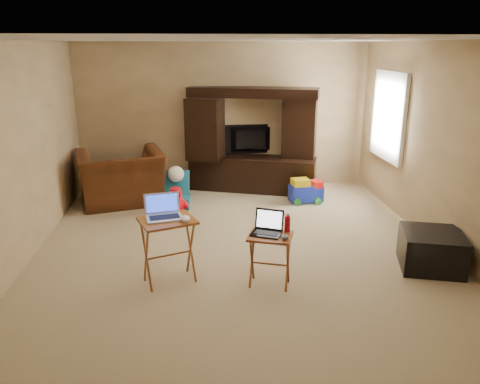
{
  "coord_description": "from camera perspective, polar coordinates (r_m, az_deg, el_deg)",
  "views": [
    {
      "loc": [
        -0.5,
        -5.39,
        2.44
      ],
      "look_at": [
        0.0,
        -0.2,
        0.8
      ],
      "focal_mm": 35.0,
      "sensor_mm": 36.0,
      "label": 1
    }
  ],
  "objects": [
    {
      "name": "recliner",
      "position": [
        7.7,
        -14.25,
        1.72
      ],
      "size": [
        1.54,
        1.43,
        0.84
      ],
      "primitive_type": "imported",
      "rotation": [
        0.0,
        0.0,
        3.4
      ],
      "color": "#4C2410",
      "rests_on": "floor"
    },
    {
      "name": "window_pane",
      "position": [
        7.62,
        17.79,
        8.81
      ],
      "size": [
        0.0,
        1.2,
        1.2
      ],
      "primitive_type": "plane",
      "rotation": [
        1.57,
        0.0,
        -1.57
      ],
      "color": "white",
      "rests_on": "ground"
    },
    {
      "name": "wall_left",
      "position": [
        5.87,
        -25.35,
        4.07
      ],
      "size": [
        0.0,
        5.5,
        5.5
      ],
      "primitive_type": "plane",
      "rotation": [
        1.57,
        0.0,
        1.57
      ],
      "color": "tan",
      "rests_on": "ground"
    },
    {
      "name": "water_bottle",
      "position": [
        4.91,
        5.8,
        -3.87
      ],
      "size": [
        0.06,
        0.06,
        0.18
      ],
      "primitive_type": "cylinder",
      "color": "red",
      "rests_on": "tray_table_right"
    },
    {
      "name": "television",
      "position": [
        8.26,
        1.37,
        6.38
      ],
      "size": [
        0.91,
        0.17,
        0.52
      ],
      "primitive_type": "imported",
      "rotation": [
        0.0,
        0.0,
        3.2
      ],
      "color": "black",
      "rests_on": "entertainment_center"
    },
    {
      "name": "push_toy",
      "position": [
        7.63,
        8.04,
        0.22
      ],
      "size": [
        0.57,
        0.44,
        0.4
      ],
      "primitive_type": null,
      "rotation": [
        0.0,
        0.0,
        0.12
      ],
      "color": "#182BC3",
      "rests_on": "floor"
    },
    {
      "name": "tray_table_right",
      "position": [
        4.96,
        3.64,
        -8.33
      ],
      "size": [
        0.53,
        0.47,
        0.57
      ],
      "primitive_type": "cube",
      "rotation": [
        0.0,
        0.0,
        -0.32
      ],
      "color": "brown",
      "rests_on": "floor"
    },
    {
      "name": "child_rocker",
      "position": [
        7.39,
        -7.79,
        0.29
      ],
      "size": [
        0.44,
        0.5,
        0.55
      ],
      "primitive_type": null,
      "rotation": [
        0.0,
        0.0,
        -0.06
      ],
      "color": "#176582",
      "rests_on": "floor"
    },
    {
      "name": "floor",
      "position": [
        5.94,
        -0.19,
        -6.8
      ],
      "size": [
        5.5,
        5.5,
        0.0
      ],
      "primitive_type": "plane",
      "color": "#C8B28A",
      "rests_on": "ground"
    },
    {
      "name": "wall_front",
      "position": [
        2.94,
        4.79,
        -6.52
      ],
      "size": [
        5.0,
        0.0,
        5.0
      ],
      "primitive_type": "plane",
      "rotation": [
        -1.57,
        0.0,
        0.0
      ],
      "color": "tan",
      "rests_on": "ground"
    },
    {
      "name": "tray_table_left",
      "position": [
        5.05,
        -8.67,
        -7.13
      ],
      "size": [
        0.67,
        0.61,
        0.71
      ],
      "primitive_type": "cube",
      "rotation": [
        0.0,
        0.0,
        0.36
      ],
      "color": "#A25727",
      "rests_on": "floor"
    },
    {
      "name": "window_frame",
      "position": [
        7.62,
        17.65,
        8.81
      ],
      "size": [
        0.06,
        1.14,
        1.34
      ],
      "primitive_type": "cube",
      "color": "white",
      "rests_on": "ground"
    },
    {
      "name": "laptop_right",
      "position": [
        4.81,
        3.23,
        -3.88
      ],
      "size": [
        0.38,
        0.35,
        0.24
      ],
      "primitive_type": "cube",
      "rotation": [
        0.0,
        0.0,
        -0.42
      ],
      "color": "black",
      "rests_on": "tray_table_right"
    },
    {
      "name": "ceiling",
      "position": [
        5.41,
        -0.21,
        18.1
      ],
      "size": [
        5.5,
        5.5,
        0.0
      ],
      "primitive_type": "plane",
      "rotation": [
        3.14,
        0.0,
        0.0
      ],
      "color": "silver",
      "rests_on": "ground"
    },
    {
      "name": "plush_toy",
      "position": [
        7.13,
        -7.81,
        -0.91
      ],
      "size": [
        0.38,
        0.32,
        0.43
      ],
      "primitive_type": null,
      "color": "red",
      "rests_on": "floor"
    },
    {
      "name": "wall_right",
      "position": [
        6.28,
        23.25,
        5.12
      ],
      "size": [
        0.0,
        5.5,
        5.5
      ],
      "primitive_type": "plane",
      "rotation": [
        1.57,
        0.0,
        -1.57
      ],
      "color": "tan",
      "rests_on": "ground"
    },
    {
      "name": "ottoman",
      "position": [
        5.79,
        22.3,
        -6.56
      ],
      "size": [
        0.82,
        0.82,
        0.42
      ],
      "primitive_type": "cube",
      "rotation": [
        0.0,
        0.0,
        -0.28
      ],
      "color": "black",
      "rests_on": "floor"
    },
    {
      "name": "wall_back",
      "position": [
        8.24,
        -1.99,
        9.16
      ],
      "size": [
        5.0,
        0.0,
        5.0
      ],
      "primitive_type": "plane",
      "rotation": [
        1.57,
        0.0,
        0.0
      ],
      "color": "tan",
      "rests_on": "ground"
    },
    {
      "name": "mouse_right",
      "position": [
        4.75,
        5.5,
        -5.49
      ],
      "size": [
        0.11,
        0.13,
        0.05
      ],
      "primitive_type": "ellipsoid",
      "rotation": [
        0.0,
        0.0,
        -0.31
      ],
      "color": "#444449",
      "rests_on": "tray_table_right"
    },
    {
      "name": "mouse_left",
      "position": [
        4.83,
        -6.67,
        -3.25
      ],
      "size": [
        0.11,
        0.15,
        0.06
      ],
      "primitive_type": "ellipsoid",
      "rotation": [
        0.0,
        0.0,
        0.09
      ],
      "color": "white",
      "rests_on": "tray_table_left"
    },
    {
      "name": "entertainment_center",
      "position": [
        8.05,
        1.56,
        6.34
      ],
      "size": [
        2.23,
        1.18,
        1.77
      ],
      "primitive_type": "cube",
      "rotation": [
        0.0,
        0.0,
        -0.31
      ],
      "color": "black",
      "rests_on": "floor"
    },
    {
      "name": "laptop_left",
      "position": [
        4.9,
        -9.26,
        -1.91
      ],
      "size": [
        0.43,
        0.37,
        0.24
      ],
      "primitive_type": "cube",
      "rotation": [
        0.0,
        0.0,
        0.2
      ],
      "color": "silver",
      "rests_on": "tray_table_left"
    }
  ]
}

